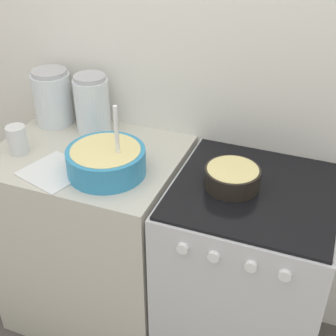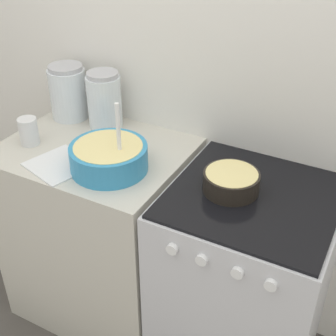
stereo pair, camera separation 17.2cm
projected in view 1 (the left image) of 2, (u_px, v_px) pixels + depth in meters
name	position (u px, v px, depth m)	size (l,w,h in m)	color
wall_back	(202.00, 71.00, 1.90)	(4.53, 0.05, 2.40)	white
countertop_cabinet	(95.00, 238.00, 2.16)	(0.76, 0.60, 0.91)	beige
stove	(244.00, 279.00, 1.94)	(0.61, 0.62, 0.91)	silver
mixing_bowl	(106.00, 160.00, 1.76)	(0.30, 0.30, 0.29)	#338CBF
baking_pan	(232.00, 177.00, 1.69)	(0.20, 0.20, 0.08)	black
storage_jar_left	(53.00, 101.00, 2.09)	(0.17, 0.17, 0.25)	silver
storage_jar_middle	(92.00, 107.00, 2.03)	(0.15, 0.15, 0.25)	silver
tin_can	(17.00, 140.00, 1.89)	(0.08, 0.08, 0.12)	silver
recipe_page	(55.00, 172.00, 1.79)	(0.28, 0.27, 0.01)	white
measuring_spoon	(89.00, 174.00, 1.75)	(0.12, 0.04, 0.04)	white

